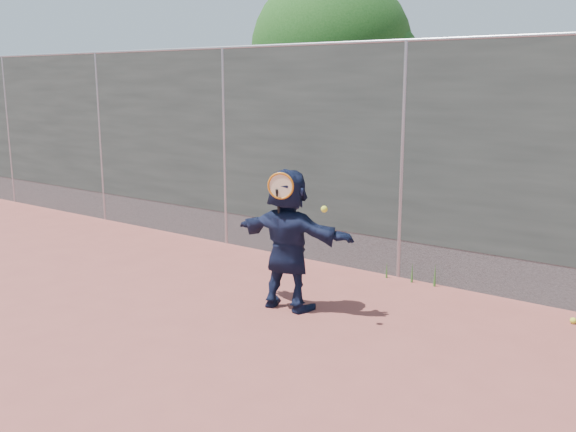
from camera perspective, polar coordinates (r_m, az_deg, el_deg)
The scene contains 7 objects.
ground at distance 5.86m, azimuth -6.26°, elevation -13.62°, with size 80.00×80.00×0.00m, color #9E4C42.
player at distance 7.11m, azimuth 0.00°, elevation -2.09°, with size 1.48×0.47×1.59m, color #141C39.
ball_ground at distance 7.51m, azimuth 24.02°, elevation -8.49°, with size 0.07×0.07×0.07m, color yellow.
fence at distance 8.26m, azimuth 10.16°, elevation 5.23°, with size 20.00×0.06×3.03m.
swing_action at distance 6.77m, azimuth -0.29°, elevation 2.34°, with size 0.75×0.15×0.51m.
tree_left at distance 12.26m, azimuth 4.63°, elevation 13.86°, with size 3.15×3.00×4.53m.
weed_clump at distance 8.32m, azimuth 11.26°, elevation -4.97°, with size 0.68×0.07×0.30m.
Camera 1 is at (3.61, -3.87, 2.52)m, focal length 40.00 mm.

